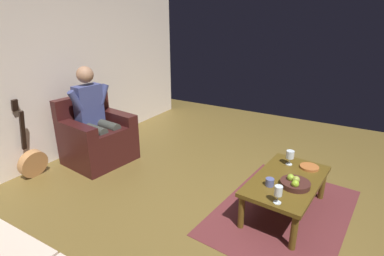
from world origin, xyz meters
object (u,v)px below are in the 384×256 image
at_px(candle_jar, 270,182).
at_px(person_seated, 95,113).
at_px(armchair, 97,139).
at_px(guitar, 32,160).
at_px(coffee_table, 287,183).
at_px(wine_glass_far, 278,192).
at_px(decorative_dish, 309,167).
at_px(fruit_bowl, 295,183).
at_px(wine_glass_near, 290,155).

bearing_deg(candle_jar, person_seated, -92.44).
relative_size(armchair, guitar, 0.90).
height_order(person_seated, candle_jar, person_seated).
distance_m(coffee_table, wine_glass_far, 0.49).
xyz_separation_m(person_seated, wine_glass_far, (0.35, 2.57, -0.21)).
distance_m(coffee_table, decorative_dish, 0.38).
height_order(armchair, candle_jar, armchair).
distance_m(guitar, fruit_bowl, 3.12).
relative_size(wine_glass_near, decorative_dish, 0.83).
distance_m(person_seated, fruit_bowl, 2.66).
bearing_deg(decorative_dish, wine_glass_far, -8.26).
bearing_deg(decorative_dish, fruit_bowl, -6.26).
height_order(coffee_table, decorative_dish, decorative_dish).
bearing_deg(guitar, coffee_table, 106.22).
bearing_deg(candle_jar, guitar, -77.29).
relative_size(wine_glass_far, fruit_bowl, 0.59).
relative_size(fruit_bowl, decorative_dish, 1.43).
distance_m(wine_glass_near, wine_glass_far, 0.79).
distance_m(coffee_table, guitar, 3.05).
relative_size(guitar, decorative_dish, 5.07).
bearing_deg(coffee_table, wine_glass_near, -169.18).
height_order(person_seated, fruit_bowl, person_seated).
distance_m(armchair, candle_jar, 2.45).
distance_m(wine_glass_near, decorative_dish, 0.23).
bearing_deg(wine_glass_near, guitar, -67.64).
bearing_deg(armchair, candle_jar, 94.38).
height_order(armchair, decorative_dish, armchair).
xyz_separation_m(fruit_bowl, candle_jar, (0.11, -0.21, 0.00)).
distance_m(guitar, decorative_dish, 3.31).
bearing_deg(fruit_bowl, guitar, -76.18).
bearing_deg(coffee_table, wine_glass_far, 3.49).
bearing_deg(candle_jar, coffee_table, 152.23).
relative_size(guitar, wine_glass_near, 6.13).
bearing_deg(coffee_table, candle_jar, -27.77).
height_order(wine_glass_near, candle_jar, wine_glass_near).
bearing_deg(person_seated, decorative_dish, 106.58).
bearing_deg(wine_glass_far, armchair, -97.71).
bearing_deg(candle_jar, wine_glass_far, 30.14).
bearing_deg(guitar, wine_glass_far, 97.51).
height_order(armchair, wine_glass_far, armchair).
bearing_deg(wine_glass_far, coffee_table, -176.51).
distance_m(person_seated, decorative_dish, 2.75).
relative_size(armchair, person_seated, 0.69).
relative_size(person_seated, guitar, 1.32).
xyz_separation_m(wine_glass_far, candle_jar, (-0.25, -0.14, -0.07)).
bearing_deg(wine_glass_near, person_seated, -79.94).
xyz_separation_m(decorative_dish, candle_jar, (0.57, -0.26, 0.03)).
height_order(wine_glass_far, decorative_dish, wine_glass_far).
xyz_separation_m(coffee_table, wine_glass_far, (0.46, 0.03, 0.16)).
height_order(person_seated, guitar, person_seated).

